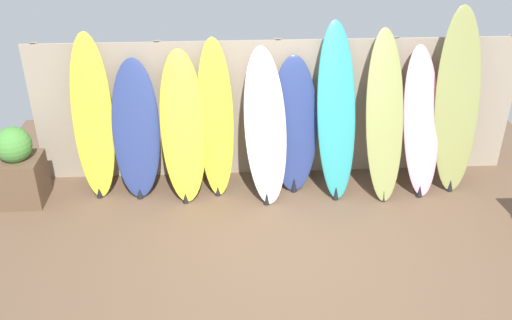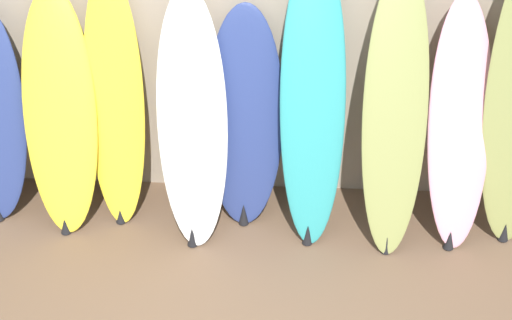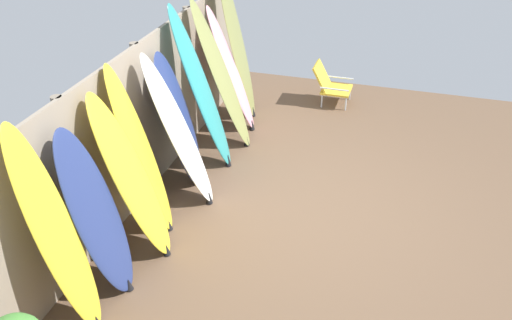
{
  "view_description": "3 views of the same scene",
  "coord_description": "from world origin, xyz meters",
  "px_view_note": "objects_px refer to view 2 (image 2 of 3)",
  "views": [
    {
      "loc": [
        -0.62,
        -4.62,
        3.81
      ],
      "look_at": [
        -0.32,
        0.91,
        0.77
      ],
      "focal_mm": 40.0,
      "sensor_mm": 36.0,
      "label": 1
    },
    {
      "loc": [
        0.52,
        -2.86,
        3.5
      ],
      "look_at": [
        0.32,
        0.86,
        1.01
      ],
      "focal_mm": 50.0,
      "sensor_mm": 36.0,
      "label": 2
    },
    {
      "loc": [
        -5.23,
        -0.91,
        3.83
      ],
      "look_at": [
        -0.21,
        0.61,
        0.71
      ],
      "focal_mm": 40.0,
      "sensor_mm": 36.0,
      "label": 3
    }
  ],
  "objects_px": {
    "surfboard_navy_5": "(245,120)",
    "surfboard_olive_7": "(395,116)",
    "surfboard_teal_6": "(313,104)",
    "surfboard_yellow_2": "(60,115)",
    "surfboard_pink_8": "(459,127)",
    "surfboard_yellow_3": "(115,104)",
    "surfboard_white_4": "(192,122)"
  },
  "relations": [
    {
      "from": "surfboard_navy_5",
      "to": "surfboard_olive_7",
      "type": "bearing_deg",
      "value": -7.8
    },
    {
      "from": "surfboard_navy_5",
      "to": "surfboard_teal_6",
      "type": "bearing_deg",
      "value": -10.64
    },
    {
      "from": "surfboard_navy_5",
      "to": "surfboard_yellow_2",
      "type": "bearing_deg",
      "value": -176.27
    },
    {
      "from": "surfboard_olive_7",
      "to": "surfboard_pink_8",
      "type": "height_order",
      "value": "surfboard_olive_7"
    },
    {
      "from": "surfboard_yellow_2",
      "to": "surfboard_pink_8",
      "type": "bearing_deg",
      "value": -0.54
    },
    {
      "from": "surfboard_pink_8",
      "to": "surfboard_yellow_2",
      "type": "bearing_deg",
      "value": 179.46
    },
    {
      "from": "surfboard_yellow_3",
      "to": "surfboard_pink_8",
      "type": "height_order",
      "value": "surfboard_yellow_3"
    },
    {
      "from": "surfboard_white_4",
      "to": "surfboard_navy_5",
      "type": "bearing_deg",
      "value": 23.71
    },
    {
      "from": "surfboard_yellow_3",
      "to": "surfboard_navy_5",
      "type": "bearing_deg",
      "value": -0.13
    },
    {
      "from": "surfboard_white_4",
      "to": "surfboard_olive_7",
      "type": "height_order",
      "value": "surfboard_olive_7"
    },
    {
      "from": "surfboard_navy_5",
      "to": "surfboard_olive_7",
      "type": "relative_size",
      "value": 0.84
    },
    {
      "from": "surfboard_yellow_3",
      "to": "surfboard_navy_5",
      "type": "height_order",
      "value": "surfboard_yellow_3"
    },
    {
      "from": "surfboard_yellow_2",
      "to": "surfboard_yellow_3",
      "type": "relative_size",
      "value": 0.94
    },
    {
      "from": "surfboard_teal_6",
      "to": "surfboard_olive_7",
      "type": "height_order",
      "value": "surfboard_teal_6"
    },
    {
      "from": "surfboard_navy_5",
      "to": "surfboard_teal_6",
      "type": "height_order",
      "value": "surfboard_teal_6"
    },
    {
      "from": "surfboard_pink_8",
      "to": "surfboard_teal_6",
      "type": "bearing_deg",
      "value": 178.76
    },
    {
      "from": "surfboard_yellow_3",
      "to": "surfboard_teal_6",
      "type": "height_order",
      "value": "surfboard_teal_6"
    },
    {
      "from": "surfboard_white_4",
      "to": "surfboard_navy_5",
      "type": "relative_size",
      "value": 1.08
    },
    {
      "from": "surfboard_teal_6",
      "to": "surfboard_olive_7",
      "type": "relative_size",
      "value": 1.05
    },
    {
      "from": "surfboard_navy_5",
      "to": "surfboard_pink_8",
      "type": "relative_size",
      "value": 0.93
    },
    {
      "from": "surfboard_olive_7",
      "to": "surfboard_yellow_3",
      "type": "bearing_deg",
      "value": 175.8
    },
    {
      "from": "surfboard_olive_7",
      "to": "surfboard_navy_5",
      "type": "bearing_deg",
      "value": 172.2
    },
    {
      "from": "surfboard_yellow_2",
      "to": "surfboard_yellow_3",
      "type": "bearing_deg",
      "value": 12.92
    },
    {
      "from": "surfboard_yellow_3",
      "to": "surfboard_teal_6",
      "type": "xyz_separation_m",
      "value": [
        1.45,
        -0.09,
        0.1
      ]
    },
    {
      "from": "surfboard_yellow_2",
      "to": "surfboard_white_4",
      "type": "bearing_deg",
      "value": -4.19
    },
    {
      "from": "surfboard_white_4",
      "to": "surfboard_pink_8",
      "type": "bearing_deg",
      "value": 1.34
    },
    {
      "from": "surfboard_navy_5",
      "to": "surfboard_olive_7",
      "type": "height_order",
      "value": "surfboard_olive_7"
    },
    {
      "from": "surfboard_yellow_3",
      "to": "surfboard_pink_8",
      "type": "distance_m",
      "value": 2.5
    },
    {
      "from": "surfboard_white_4",
      "to": "surfboard_olive_7",
      "type": "bearing_deg",
      "value": 0.53
    },
    {
      "from": "surfboard_navy_5",
      "to": "surfboard_teal_6",
      "type": "xyz_separation_m",
      "value": [
        0.49,
        -0.09,
        0.21
      ]
    },
    {
      "from": "surfboard_yellow_2",
      "to": "surfboard_olive_7",
      "type": "height_order",
      "value": "surfboard_olive_7"
    },
    {
      "from": "surfboard_yellow_2",
      "to": "surfboard_white_4",
      "type": "xyz_separation_m",
      "value": [
        0.99,
        -0.07,
        0.01
      ]
    }
  ]
}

